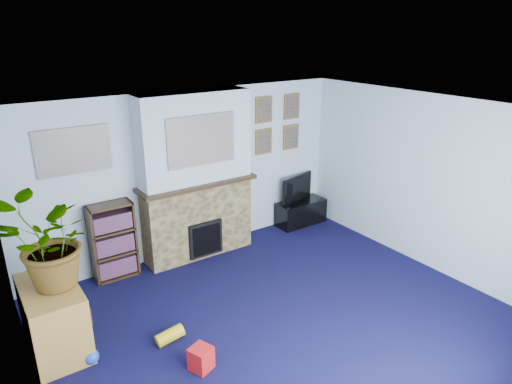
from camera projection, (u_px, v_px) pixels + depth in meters
floor at (283, 321)px, 5.27m from camera, size 5.00×4.50×0.01m
ceiling at (288, 115)px, 4.45m from camera, size 5.00×4.50×0.01m
wall_back at (190, 174)px, 6.60m from camera, size 5.00×0.04×2.40m
wall_front at (487, 340)px, 3.12m from camera, size 5.00×0.04×2.40m
wall_left at (30, 303)px, 3.53m from camera, size 0.04×4.50×2.40m
wall_right at (430, 184)px, 6.19m from camera, size 0.04×4.50×2.40m
chimney_breast at (196, 178)px, 6.45m from camera, size 1.72×0.50×2.40m
collage_main at (201, 140)px, 6.08m from camera, size 1.00×0.03×0.68m
collage_left at (73, 151)px, 5.57m from camera, size 0.90×0.03×0.58m
portrait_tl at (264, 110)px, 7.00m from camera, size 0.30×0.03×0.40m
portrait_tr at (292, 106)px, 7.29m from camera, size 0.30×0.03×0.40m
portrait_bl at (264, 142)px, 7.17m from camera, size 0.30×0.03×0.40m
portrait_br at (291, 137)px, 7.47m from camera, size 0.30×0.03×0.40m
tv_stand at (301, 211)px, 7.80m from camera, size 0.87×0.37×0.41m
television at (301, 189)px, 7.68m from camera, size 0.76×0.29×0.44m
bookshelf at (113, 242)px, 6.07m from camera, size 0.58×0.28×1.05m
sideboard at (54, 320)px, 4.73m from camera, size 0.53×0.96×0.74m
potted_plant at (47, 244)px, 4.42m from camera, size 1.04×0.96×0.96m
mantel_clock at (195, 177)px, 6.38m from camera, size 0.10×0.06×0.14m
mantel_candle at (214, 173)px, 6.54m from camera, size 0.05×0.05×0.17m
mantel_teddy at (160, 185)px, 6.10m from camera, size 0.13×0.13×0.13m
mantel_can at (238, 169)px, 6.76m from camera, size 0.05×0.05×0.11m
green_crate at (52, 341)px, 4.73m from camera, size 0.35×0.29×0.28m
toy_ball at (91, 356)px, 4.59m from camera, size 0.16×0.16×0.16m
toy_block at (201, 359)px, 4.52m from camera, size 0.26×0.26×0.24m
toy_tube at (170, 336)px, 4.93m from camera, size 0.32×0.14×0.18m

